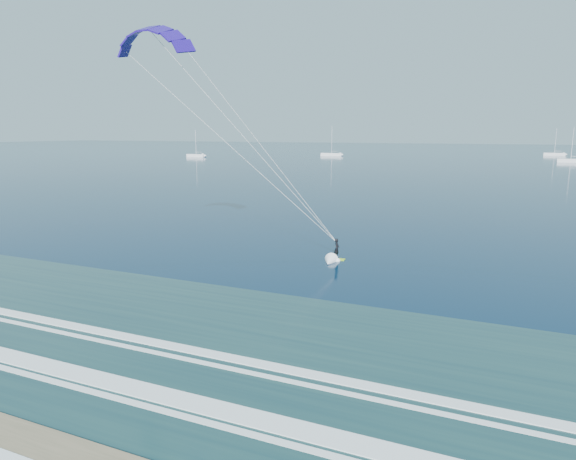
# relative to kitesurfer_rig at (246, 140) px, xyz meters

# --- Properties ---
(kitesurfer_rig) EXTENTS (17.37, 8.71, 18.87)m
(kitesurfer_rig) POSITION_rel_kitesurfer_rig_xyz_m (0.00, 0.00, 0.00)
(kitesurfer_rig) COLOR #A0DE1A
(kitesurfer_rig) RESTS_ON ground
(sailboat_0) EXTENTS (7.87, 2.40, 10.82)m
(sailboat_0) POSITION_rel_kitesurfer_rig_xyz_m (-100.23, 141.09, -8.89)
(sailboat_0) COLOR white
(sailboat_0) RESTS_ON ground
(sailboat_1) EXTENTS (9.10, 2.40, 12.44)m
(sailboat_1) POSITION_rel_kitesurfer_rig_xyz_m (-53.57, 173.25, -8.88)
(sailboat_1) COLOR white
(sailboat_1) RESTS_ON ground
(sailboat_2) EXTENTS (8.22, 2.40, 11.47)m
(sailboat_2) POSITION_rel_kitesurfer_rig_xyz_m (35.10, 161.56, -8.89)
(sailboat_2) COLOR white
(sailboat_2) RESTS_ON ground
(sailboat_3) EXTENTS (8.41, 2.40, 11.48)m
(sailboat_3) POSITION_rel_kitesurfer_rig_xyz_m (32.99, 214.53, -8.89)
(sailboat_3) COLOR white
(sailboat_3) RESTS_ON ground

